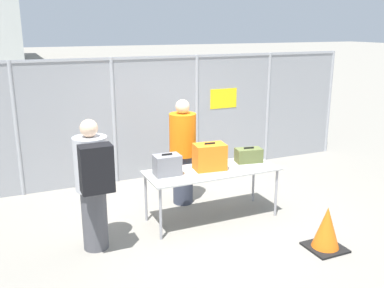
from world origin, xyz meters
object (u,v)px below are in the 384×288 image
traveler_hooded (93,181)px  utility_trailer (163,133)px  suitcase_orange (210,157)px  inspection_table (212,173)px  suitcase_olive (249,155)px  suitcase_grey (167,165)px  security_worker_near (183,151)px  traffic_cone (326,230)px

traveler_hooded → utility_trailer: 4.96m
suitcase_orange → traveler_hooded: bearing=-170.9°
inspection_table → suitcase_orange: bearing=123.2°
suitcase_olive → traveler_hooded: 2.55m
suitcase_grey → traveler_hooded: traveler_hooded is taller
security_worker_near → utility_trailer: bearing=-115.9°
utility_trailer → traveler_hooded: bearing=-120.3°
utility_trailer → suitcase_orange: bearing=-99.8°
suitcase_orange → suitcase_olive: size_ratio=1.12×
traffic_cone → utility_trailer: bearing=93.2°
suitcase_grey → suitcase_orange: suitcase_orange is taller
traveler_hooded → suitcase_olive: bearing=19.0°
suitcase_grey → suitcase_olive: size_ratio=0.87×
inspection_table → traveler_hooded: 1.85m
suitcase_orange → traveler_hooded: (-1.80, -0.29, -0.02)m
suitcase_grey → traffic_cone: bearing=-42.4°
traveler_hooded → security_worker_near: (1.66, 1.00, -0.06)m
traveler_hooded → traffic_cone: (2.79, -1.21, -0.69)m
suitcase_olive → utility_trailer: (-0.04, 3.89, -0.52)m
suitcase_grey → suitcase_orange: (0.67, -0.03, 0.05)m
suitcase_grey → traveler_hooded: 1.17m
inspection_table → traveler_hooded: bearing=-172.2°
suitcase_olive → traffic_cone: (0.27, -1.57, -0.63)m
inspection_table → traffic_cone: 1.81m
security_worker_near → suitcase_orange: bearing=89.5°
inspection_table → suitcase_orange: size_ratio=4.07×
suitcase_grey → traveler_hooded: bearing=-164.5°
inspection_table → traveler_hooded: size_ratio=1.14×
traveler_hooded → utility_trailer: bearing=70.5°
suitcase_orange → suitcase_olive: suitcase_orange is taller
suitcase_olive → traffic_cone: bearing=-80.2°
suitcase_olive → traffic_cone: size_ratio=0.74×
traffic_cone → suitcase_olive: bearing=99.8°
security_worker_near → utility_trailer: size_ratio=0.48×
suitcase_olive → suitcase_grey: bearing=-178.0°
utility_trailer → suitcase_olive: bearing=-89.4°
suitcase_grey → security_worker_near: size_ratio=0.22×
suitcase_orange → traffic_cone: 1.93m
traveler_hooded → security_worker_near: size_ratio=1.00×
suitcase_olive → traveler_hooded: size_ratio=0.25×
suitcase_orange → utility_trailer: 4.07m
suitcase_grey → security_worker_near: (0.53, 0.69, -0.04)m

